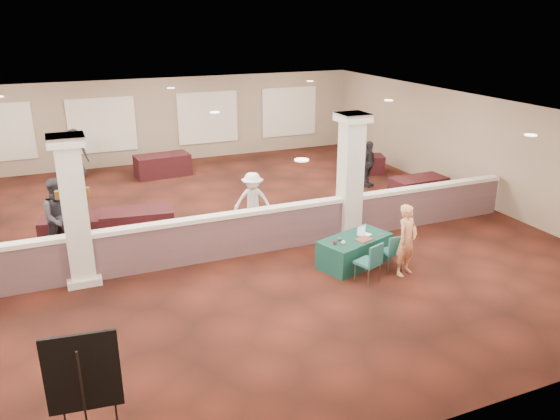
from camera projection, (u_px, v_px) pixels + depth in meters
name	position (u px, v px, depth m)	size (l,w,h in m)	color
ground	(220.00, 233.00, 14.36)	(16.00, 16.00, 0.00)	#441A11
wall_back	(157.00, 121.00, 20.75)	(16.00, 0.04, 3.20)	gray
wall_front	(400.00, 337.00, 6.89)	(16.00, 0.04, 3.20)	gray
wall_right	(468.00, 147.00, 16.75)	(0.04, 16.00, 3.20)	gray
ceiling	(215.00, 112.00, 13.28)	(16.00, 16.00, 0.02)	white
partition_wall	(237.00, 233.00, 12.87)	(15.60, 0.28, 1.10)	brown
column_left	(75.00, 210.00, 11.23)	(0.72, 0.72, 3.20)	silver
column_right	(350.00, 176.00, 13.60)	(0.72, 0.72, 3.20)	silver
sconce_left	(58.00, 195.00, 11.00)	(0.12, 0.12, 0.18)	brown
sconce_right	(87.00, 192.00, 11.21)	(0.12, 0.12, 0.18)	brown
near_table	(354.00, 251.00, 12.50)	(1.70, 0.85, 0.65)	#0F3A2C
conf_chair_main	(394.00, 249.00, 12.19)	(0.45, 0.45, 0.83)	#226163
conf_chair_side	(371.00, 260.00, 11.55)	(0.58, 0.58, 0.91)	#226163
easel_board	(83.00, 374.00, 7.09)	(0.96, 0.52, 1.63)	black
woman	(407.00, 240.00, 11.86)	(0.58, 0.39, 1.61)	#FD976E
far_table_front_left	(77.00, 230.00, 13.66)	(1.69, 0.85, 0.69)	black
far_table_front_center	(138.00, 223.00, 14.02)	(1.81, 0.90, 0.73)	black
far_table_front_right	(418.00, 188.00, 16.88)	(1.72, 0.86, 0.70)	black
far_table_back_center	(163.00, 165.00, 19.36)	(1.87, 0.94, 0.76)	black
far_table_back_right	(361.00, 164.00, 19.70)	(1.61, 0.80, 0.65)	black
attendee_a	(61.00, 217.00, 12.83)	(0.91, 0.50, 1.89)	black
attendee_b	(253.00, 201.00, 14.44)	(0.99, 0.46, 1.55)	silver
attendee_c	(368.00, 164.00, 18.03)	(0.90, 0.43, 1.54)	black
attendee_d	(75.00, 154.00, 18.87)	(0.86, 0.47, 1.75)	black
laptop_base	(364.00, 235.00, 12.52)	(0.30, 0.21, 0.02)	silver
laptop_screen	(361.00, 229.00, 12.56)	(0.30, 0.01, 0.20)	silver
screen_glow	(361.00, 230.00, 12.56)	(0.27, 0.00, 0.17)	#D1E0FB
knitting	(364.00, 239.00, 12.25)	(0.36, 0.27, 0.03)	#B0461C
yarn_cream	(343.00, 242.00, 12.00)	(0.10, 0.10, 0.10)	beige
yarn_red	(335.00, 242.00, 12.01)	(0.09, 0.09, 0.09)	maroon
yarn_grey	(340.00, 239.00, 12.20)	(0.09, 0.09, 0.09)	#515156
scissors	(380.00, 234.00, 12.57)	(0.11, 0.03, 0.01)	red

